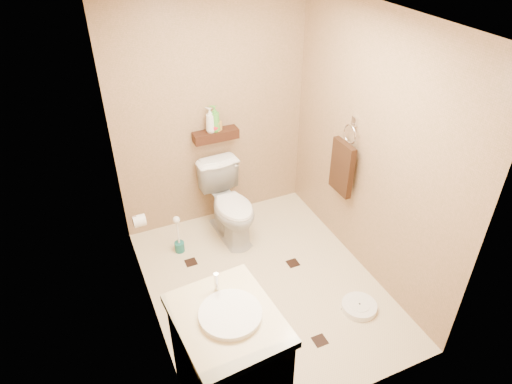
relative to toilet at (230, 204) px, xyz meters
name	(u,v)px	position (x,y,z in m)	size (l,w,h in m)	color
ground	(264,285)	(0.00, -0.83, -0.39)	(2.50, 2.50, 0.00)	beige
wall_back	(212,116)	(0.00, 0.42, 0.81)	(2.00, 0.04, 2.40)	#A27C5D
wall_front	(357,281)	(0.00, -2.08, 0.81)	(2.00, 0.04, 2.40)	#A27C5D
wall_left	(138,207)	(-1.00, -0.83, 0.81)	(0.04, 2.50, 2.40)	#A27C5D
wall_right	(370,151)	(1.00, -0.83, 0.81)	(0.04, 2.50, 2.40)	#A27C5D
ceiling	(267,18)	(0.00, -0.83, 2.01)	(2.00, 2.50, 0.02)	white
wall_shelf	(216,135)	(0.00, 0.34, 0.63)	(0.46, 0.14, 0.10)	#3A1B0F
floor_accents	(268,287)	(0.02, -0.87, -0.38)	(1.19, 1.47, 0.01)	black
toilet	(230,204)	(0.00, 0.00, 0.00)	(0.43, 0.76, 0.78)	white
vanity	(230,361)	(-0.70, -1.78, 0.08)	(0.66, 0.78, 1.05)	brown
bathroom_scale	(359,306)	(0.64, -1.43, -0.36)	(0.33, 0.33, 0.06)	white
toilet_brush	(179,239)	(-0.58, -0.04, -0.24)	(0.10, 0.10, 0.43)	#18615D
towel_ring	(343,165)	(0.91, -0.58, 0.56)	(0.12, 0.30, 0.76)	silver
toilet_paper	(139,221)	(-0.94, -0.18, 0.21)	(0.12, 0.11, 0.12)	white
bottle_a	(210,120)	(-0.05, 0.34, 0.81)	(0.10, 0.10, 0.25)	silver
bottle_b	(211,125)	(-0.04, 0.34, 0.76)	(0.07, 0.07, 0.15)	yellow
bottle_c	(215,125)	(-0.01, 0.34, 0.75)	(0.10, 0.10, 0.14)	red
bottle_d	(215,118)	(0.00, 0.34, 0.82)	(0.10, 0.10, 0.27)	green
bottle_e	(217,124)	(0.02, 0.34, 0.76)	(0.07, 0.07, 0.15)	gold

